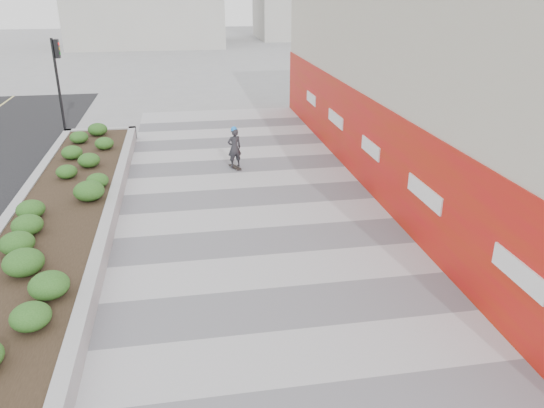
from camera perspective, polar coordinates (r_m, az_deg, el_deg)
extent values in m
plane|color=gray|center=(10.12, 3.80, -16.62)|extent=(160.00, 160.00, 0.00)
cube|color=#A8A8AD|center=(12.53, 0.61, -8.02)|extent=(8.00, 36.00, 0.01)
cube|color=beige|center=(19.00, 19.04, 14.27)|extent=(6.00, 24.00, 8.00)
cube|color=red|center=(18.30, 9.73, 6.85)|extent=(0.12, 24.00, 3.00)
cube|color=#9E9EA0|center=(24.48, -17.92, 7.12)|extent=(3.00, 0.30, 0.55)
cube|color=#9E9EA0|center=(16.56, -26.16, -1.47)|extent=(0.30, 18.00, 0.55)
cube|color=#9E9EA0|center=(15.97, -16.88, -0.89)|extent=(0.30, 18.00, 0.55)
cube|color=#2D2116|center=(16.22, -21.59, -1.27)|extent=(2.40, 17.40, 0.50)
cylinder|color=black|center=(26.00, -21.97, 11.60)|extent=(0.12, 0.12, 4.20)
cube|color=black|center=(25.75, -22.12, 15.22)|extent=(0.18, 0.28, 0.80)
cylinder|color=#595654|center=(12.62, 2.87, -7.82)|extent=(0.44, 0.44, 0.01)
cube|color=black|center=(19.82, -4.00, 4.01)|extent=(0.45, 0.74, 0.02)
imported|color=#26262B|center=(19.60, -4.06, 6.05)|extent=(0.61, 0.49, 1.45)
sphere|color=#1C81F1|center=(19.41, -4.12, 7.99)|extent=(0.23, 0.23, 0.23)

